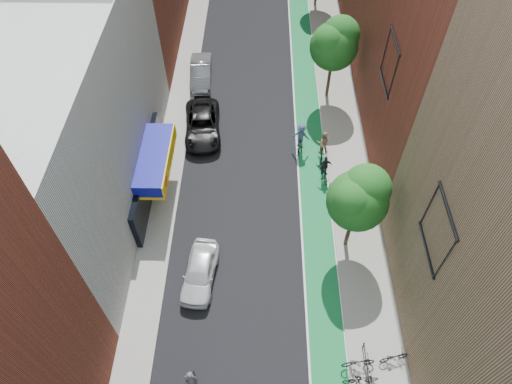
{
  "coord_description": "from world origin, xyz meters",
  "views": [
    {
      "loc": [
        0.39,
        -5.04,
        23.72
      ],
      "look_at": [
        0.12,
        12.84,
        1.5
      ],
      "focal_mm": 32.0,
      "sensor_mm": 36.0,
      "label": 1
    }
  ],
  "objects_px": {
    "parked_car_white": "(200,272)",
    "parked_car_silver": "(201,72)",
    "parked_car_black": "(203,125)",
    "cyclist_lead": "(192,383)",
    "cyclist_lane_mid": "(325,171)",
    "cyclist_lane_near": "(323,146)",
    "cyclist_lane_far": "(301,139)"
  },
  "relations": [
    {
      "from": "parked_car_silver",
      "to": "cyclist_lead",
      "type": "xyz_separation_m",
      "value": [
        1.77,
        -24.42,
        -0.07
      ]
    },
    {
      "from": "cyclist_lane_mid",
      "to": "parked_car_black",
      "type": "bearing_deg",
      "value": -35.3
    },
    {
      "from": "cyclist_lead",
      "to": "cyclist_lane_far",
      "type": "xyz_separation_m",
      "value": [
        6.03,
        16.61,
        0.3
      ]
    },
    {
      "from": "parked_car_white",
      "to": "parked_car_black",
      "type": "height_order",
      "value": "parked_car_black"
    },
    {
      "from": "parked_car_white",
      "to": "cyclist_lane_mid",
      "type": "distance_m",
      "value": 10.97
    },
    {
      "from": "cyclist_lane_near",
      "to": "cyclist_lane_far",
      "type": "height_order",
      "value": "cyclist_lane_far"
    },
    {
      "from": "cyclist_lead",
      "to": "cyclist_lane_near",
      "type": "distance_m",
      "value": 17.64
    },
    {
      "from": "parked_car_black",
      "to": "cyclist_lead",
      "type": "relative_size",
      "value": 2.71
    },
    {
      "from": "parked_car_white",
      "to": "parked_car_silver",
      "type": "relative_size",
      "value": 0.9
    },
    {
      "from": "parked_car_white",
      "to": "parked_car_black",
      "type": "bearing_deg",
      "value": 100.27
    },
    {
      "from": "parked_car_silver",
      "to": "cyclist_lane_mid",
      "type": "bearing_deg",
      "value": -51.71
    },
    {
      "from": "cyclist_lane_mid",
      "to": "cyclist_lane_far",
      "type": "distance_m",
      "value": 3.13
    },
    {
      "from": "cyclist_lane_near",
      "to": "cyclist_lane_far",
      "type": "distance_m",
      "value": 1.64
    },
    {
      "from": "parked_car_black",
      "to": "cyclist_lane_mid",
      "type": "relative_size",
      "value": 2.83
    },
    {
      "from": "parked_car_white",
      "to": "parked_car_silver",
      "type": "distance_m",
      "value": 18.42
    },
    {
      "from": "cyclist_lead",
      "to": "cyclist_lane_near",
      "type": "xyz_separation_m",
      "value": [
        7.53,
        15.96,
        0.24
      ]
    },
    {
      "from": "cyclist_lead",
      "to": "parked_car_black",
      "type": "bearing_deg",
      "value": -89.73
    },
    {
      "from": "parked_car_black",
      "to": "cyclist_lead",
      "type": "height_order",
      "value": "cyclist_lead"
    },
    {
      "from": "parked_car_white",
      "to": "parked_car_black",
      "type": "relative_size",
      "value": 0.77
    },
    {
      "from": "cyclist_lead",
      "to": "cyclist_lane_near",
      "type": "height_order",
      "value": "cyclist_lane_near"
    },
    {
      "from": "cyclist_lane_near",
      "to": "cyclist_lane_mid",
      "type": "bearing_deg",
      "value": 95.02
    },
    {
      "from": "parked_car_black",
      "to": "cyclist_lane_near",
      "type": "xyz_separation_m",
      "value": [
        8.62,
        -2.23,
        0.18
      ]
    },
    {
      "from": "cyclist_lead",
      "to": "parked_car_silver",
      "type": "bearing_deg",
      "value": -89.0
    },
    {
      "from": "parked_car_white",
      "to": "cyclist_lane_mid",
      "type": "height_order",
      "value": "cyclist_lane_mid"
    },
    {
      "from": "cyclist_lead",
      "to": "cyclist_lane_far",
      "type": "height_order",
      "value": "cyclist_lane_far"
    },
    {
      "from": "parked_car_black",
      "to": "cyclist_lane_mid",
      "type": "xyz_separation_m",
      "value": [
        8.62,
        -4.3,
        -0.05
      ]
    },
    {
      "from": "cyclist_lane_mid",
      "to": "parked_car_silver",
      "type": "bearing_deg",
      "value": -57.34
    },
    {
      "from": "cyclist_lead",
      "to": "parked_car_white",
      "type": "bearing_deg",
      "value": -91.54
    },
    {
      "from": "cyclist_lane_near",
      "to": "parked_car_black",
      "type": "bearing_deg",
      "value": -9.48
    },
    {
      "from": "parked_car_black",
      "to": "parked_car_silver",
      "type": "xyz_separation_m",
      "value": [
        -0.68,
        6.24,
        0.01
      ]
    },
    {
      "from": "parked_car_white",
      "to": "cyclist_lead",
      "type": "bearing_deg",
      "value": -82.44
    },
    {
      "from": "parked_car_black",
      "to": "cyclist_lead",
      "type": "xyz_separation_m",
      "value": [
        1.09,
        -18.18,
        -0.06
      ]
    }
  ]
}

